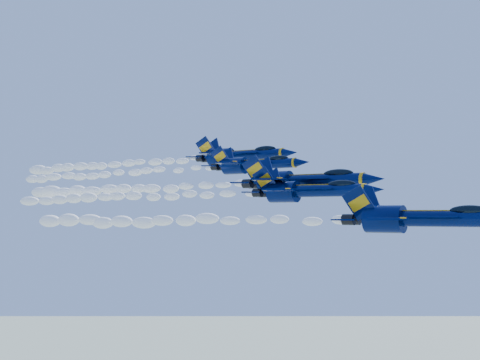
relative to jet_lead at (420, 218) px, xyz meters
The scene contains 10 objects.
jet_lead is the anchor object (origin of this frame).
smoke_trail_jet_lead 27.50m from the jet_lead, behind, with size 41.46×1.64×1.47m, color white.
jet_second 18.59m from the jet_lead, 148.83° to the left, with size 15.54×12.74×5.77m.
smoke_trail_jet_second 44.19m from the jet_lead, 167.56° to the left, with size 41.46×1.61×1.45m, color white.
jet_third 24.31m from the jet_lead, 142.98° to the left, with size 18.23×14.96×6.78m.
smoke_trail_jet_third 49.91m from the jet_lead, 163.17° to the left, with size 41.46×1.89×1.70m, color white.
jet_fourth 37.49m from the jet_lead, 145.17° to the left, with size 15.16×12.43×5.63m.
smoke_trail_jet_fourth 61.52m from the jet_lead, 159.90° to the left, with size 41.46×1.57×1.41m, color white.
jet_fifth 48.92m from the jet_lead, 142.35° to the left, with size 17.74×14.56×6.59m.
smoke_trail_jet_fifth 73.07m from the jet_lead, 156.15° to the left, with size 41.46×1.84×1.65m, color white.
Camera 1 is at (37.67, -65.75, 150.63)m, focal length 50.00 mm.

